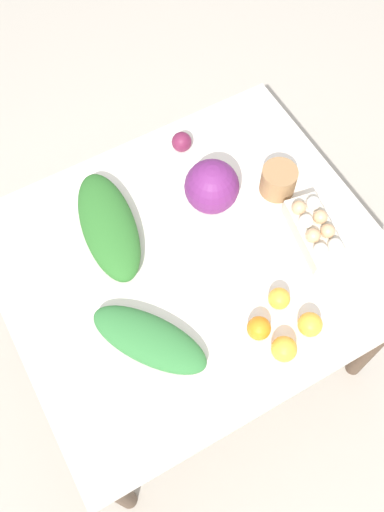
% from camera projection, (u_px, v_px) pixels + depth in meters
% --- Properties ---
extents(ground_plane, '(8.00, 8.00, 0.00)m').
position_uv_depth(ground_plane, '(192.00, 338.00, 2.37)').
color(ground_plane, '#B2A899').
extents(dining_table, '(1.13, 0.98, 0.73)m').
position_uv_depth(dining_table, '(192.00, 273.00, 1.81)').
color(dining_table, silver).
rests_on(dining_table, ground_plane).
extents(cabbage_purple, '(0.17, 0.17, 0.17)m').
position_uv_depth(cabbage_purple, '(212.00, 187.00, 1.74)').
color(cabbage_purple, '#6B2366').
rests_on(cabbage_purple, dining_table).
extents(egg_carton, '(0.15, 0.26, 0.09)m').
position_uv_depth(egg_carton, '(315.00, 231.00, 1.72)').
color(egg_carton, beige).
rests_on(egg_carton, dining_table).
extents(paper_bag, '(0.11, 0.11, 0.10)m').
position_uv_depth(paper_bag, '(278.00, 180.00, 1.80)').
color(paper_bag, '#997047').
rests_on(paper_bag, dining_table).
extents(greens_bunch_chard, '(0.31, 0.37, 0.07)m').
position_uv_depth(greens_bunch_chard, '(149.00, 339.00, 1.57)').
color(greens_bunch_chard, '#337538').
rests_on(greens_bunch_chard, dining_table).
extents(greens_bunch_beet_tops, '(0.22, 0.42, 0.08)m').
position_uv_depth(greens_bunch_beet_tops, '(109.00, 226.00, 1.73)').
color(greens_bunch_beet_tops, '#2D6B28').
rests_on(greens_bunch_beet_tops, dining_table).
extents(beet_root, '(0.07, 0.07, 0.07)m').
position_uv_depth(beet_root, '(182.00, 142.00, 1.88)').
color(beet_root, maroon).
rests_on(beet_root, dining_table).
extents(orange_0, '(0.06, 0.06, 0.06)m').
position_uv_depth(orange_0, '(279.00, 299.00, 1.63)').
color(orange_0, '#F9A833').
rests_on(orange_0, dining_table).
extents(orange_1, '(0.07, 0.07, 0.07)m').
position_uv_depth(orange_1, '(259.00, 328.00, 1.59)').
color(orange_1, orange).
rests_on(orange_1, dining_table).
extents(orange_2, '(0.07, 0.07, 0.07)m').
position_uv_depth(orange_2, '(310.00, 324.00, 1.59)').
color(orange_2, '#F9A833').
rests_on(orange_2, dining_table).
extents(orange_3, '(0.07, 0.07, 0.07)m').
position_uv_depth(orange_3, '(284.00, 349.00, 1.56)').
color(orange_3, '#F9A833').
rests_on(orange_3, dining_table).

